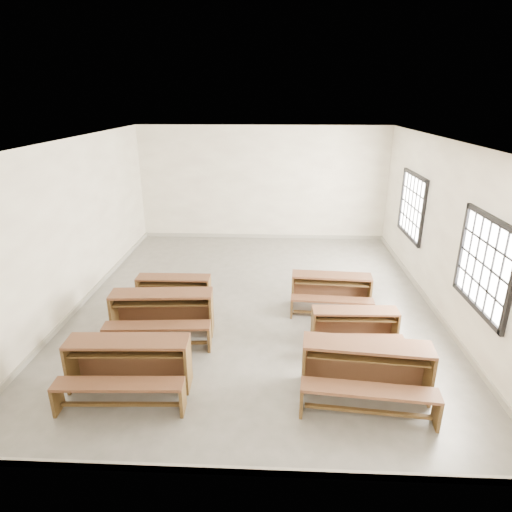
{
  "coord_description": "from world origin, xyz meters",
  "views": [
    {
      "loc": [
        0.36,
        -7.8,
        3.92
      ],
      "look_at": [
        0.0,
        0.0,
        1.0
      ],
      "focal_mm": 30.0,
      "sensor_mm": 36.0,
      "label": 1
    }
  ],
  "objects_px": {
    "desk_set_2": "(174,290)",
    "desk_set_5": "(331,289)",
    "desk_set_1": "(162,311)",
    "desk_set_3": "(366,367)",
    "desk_set_4": "(355,325)",
    "desk_set_0": "(128,362)"
  },
  "relations": [
    {
      "from": "desk_set_2",
      "to": "desk_set_5",
      "type": "height_order",
      "value": "desk_set_5"
    },
    {
      "from": "desk_set_1",
      "to": "desk_set_3",
      "type": "distance_m",
      "value": 3.53
    },
    {
      "from": "desk_set_3",
      "to": "desk_set_4",
      "type": "relative_size",
      "value": 1.28
    },
    {
      "from": "desk_set_1",
      "to": "desk_set_4",
      "type": "height_order",
      "value": "desk_set_1"
    },
    {
      "from": "desk_set_4",
      "to": "desk_set_2",
      "type": "bearing_deg",
      "value": 158.64
    },
    {
      "from": "desk_set_2",
      "to": "desk_set_1",
      "type": "bearing_deg",
      "value": -88.69
    },
    {
      "from": "desk_set_0",
      "to": "desk_set_2",
      "type": "height_order",
      "value": "desk_set_0"
    },
    {
      "from": "desk_set_0",
      "to": "desk_set_4",
      "type": "bearing_deg",
      "value": 18.79
    },
    {
      "from": "desk_set_1",
      "to": "desk_set_5",
      "type": "distance_m",
      "value": 3.24
    },
    {
      "from": "desk_set_1",
      "to": "desk_set_5",
      "type": "xyz_separation_m",
      "value": [
        3.04,
        1.14,
        -0.05
      ]
    },
    {
      "from": "desk_set_1",
      "to": "desk_set_5",
      "type": "height_order",
      "value": "desk_set_1"
    },
    {
      "from": "desk_set_5",
      "to": "desk_set_0",
      "type": "bearing_deg",
      "value": -135.88
    },
    {
      "from": "desk_set_0",
      "to": "desk_set_1",
      "type": "height_order",
      "value": "desk_set_1"
    },
    {
      "from": "desk_set_0",
      "to": "desk_set_3",
      "type": "relative_size",
      "value": 0.95
    },
    {
      "from": "desk_set_2",
      "to": "desk_set_5",
      "type": "xyz_separation_m",
      "value": [
        3.07,
        0.12,
        0.03
      ]
    },
    {
      "from": "desk_set_3",
      "to": "desk_set_4",
      "type": "bearing_deg",
      "value": 92.48
    },
    {
      "from": "desk_set_1",
      "to": "desk_set_2",
      "type": "height_order",
      "value": "desk_set_1"
    },
    {
      "from": "desk_set_0",
      "to": "desk_set_4",
      "type": "relative_size",
      "value": 1.22
    },
    {
      "from": "desk_set_2",
      "to": "desk_set_4",
      "type": "distance_m",
      "value": 3.52
    },
    {
      "from": "desk_set_1",
      "to": "desk_set_3",
      "type": "bearing_deg",
      "value": -28.99
    },
    {
      "from": "desk_set_2",
      "to": "desk_set_3",
      "type": "distance_m",
      "value": 4.09
    },
    {
      "from": "desk_set_5",
      "to": "desk_set_1",
      "type": "bearing_deg",
      "value": -155.46
    }
  ]
}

